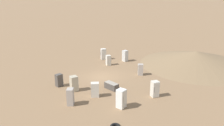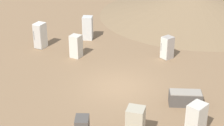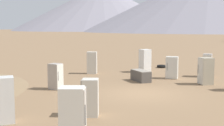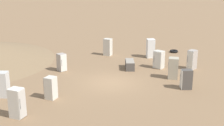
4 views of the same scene
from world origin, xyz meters
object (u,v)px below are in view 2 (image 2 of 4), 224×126
(discarded_fridge_0, at_px, (76,46))
(discarded_fridge_9, at_px, (185,98))
(discarded_fridge_10, at_px, (88,28))
(discarded_fridge_2, at_px, (196,119))
(discarded_fridge_5, at_px, (40,35))
(discarded_fridge_3, at_px, (167,48))
(discarded_fridge_8, at_px, (135,125))

(discarded_fridge_0, relative_size, discarded_fridge_9, 0.87)
(discarded_fridge_0, bearing_deg, discarded_fridge_10, 106.85)
(discarded_fridge_0, xyz_separation_m, discarded_fridge_2, (7.40, -7.15, 0.01))
(discarded_fridge_2, bearing_deg, discarded_fridge_5, 84.46)
(discarded_fridge_3, xyz_separation_m, discarded_fridge_9, (1.19, -5.55, -0.37))
(discarded_fridge_8, distance_m, discarded_fridge_9, 4.05)
(discarded_fridge_5, xyz_separation_m, discarded_fridge_9, (9.75, -5.80, -0.51))
(discarded_fridge_9, xyz_separation_m, discarded_fridge_10, (-6.96, 7.93, 0.49))
(discarded_fridge_0, relative_size, discarded_fridge_3, 1.01)
(discarded_fridge_3, xyz_separation_m, discarded_fridge_10, (-5.77, 2.38, 0.12))
(discarded_fridge_3, distance_m, discarded_fridge_5, 8.56)
(discarded_fridge_8, xyz_separation_m, discarded_fridge_10, (-4.87, 11.36, 0.02))
(discarded_fridge_8, bearing_deg, discarded_fridge_3, 89.81)
(discarded_fridge_0, xyz_separation_m, discarded_fridge_9, (6.94, -4.72, -0.38))
(discarded_fridge_2, relative_size, discarded_fridge_10, 0.89)
(discarded_fridge_3, relative_size, discarded_fridge_9, 0.86)
(discarded_fridge_5, relative_size, discarded_fridge_8, 1.06)
(discarded_fridge_2, distance_m, discarded_fridge_10, 12.73)
(discarded_fridge_2, height_order, discarded_fridge_10, discarded_fridge_10)
(discarded_fridge_2, distance_m, discarded_fridge_9, 2.50)
(discarded_fridge_0, distance_m, discarded_fridge_2, 10.28)
(discarded_fridge_0, bearing_deg, discarded_fridge_3, 24.68)
(discarded_fridge_2, xyz_separation_m, discarded_fridge_3, (-1.64, 7.97, -0.02))
(discarded_fridge_3, distance_m, discarded_fridge_9, 5.69)
(discarded_fridge_9, bearing_deg, discarded_fridge_0, -131.08)
(discarded_fridge_5, bearing_deg, discarded_fridge_10, -127.00)
(discarded_fridge_0, bearing_deg, discarded_fridge_9, -17.72)
(discarded_fridge_3, bearing_deg, discarded_fridge_0, 50.36)
(discarded_fridge_8, xyz_separation_m, discarded_fridge_9, (2.10, 3.43, -0.46))
(discarded_fridge_5, bearing_deg, discarded_fridge_8, 145.29)
(discarded_fridge_5, height_order, discarded_fridge_10, discarded_fridge_5)
(discarded_fridge_2, bearing_deg, discarded_fridge_9, 43.93)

